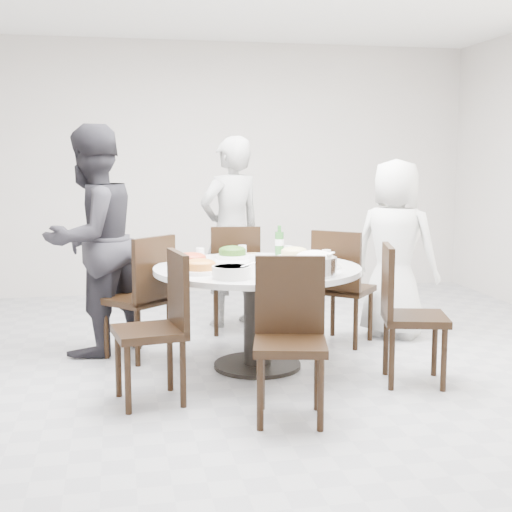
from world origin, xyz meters
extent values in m
cube|color=#A6A7AB|center=(0.00, 0.00, 0.00)|extent=(6.00, 6.00, 0.01)
cube|color=beige|center=(0.00, 3.00, 1.40)|extent=(6.00, 0.01, 2.80)
cube|color=beige|center=(0.00, -3.00, 1.40)|extent=(6.00, 0.01, 2.80)
cylinder|color=silver|center=(-0.07, -0.04, 0.38)|extent=(1.50, 1.50, 0.75)
cube|color=black|center=(0.78, 0.50, 0.47)|extent=(0.59, 0.59, 0.95)
cube|color=black|center=(-0.05, 1.06, 0.47)|extent=(0.47, 0.47, 0.95)
cube|color=black|center=(-0.92, 0.39, 0.47)|extent=(0.59, 0.59, 0.95)
cube|color=black|center=(-0.88, -0.64, 0.47)|extent=(0.48, 0.48, 0.95)
cube|color=black|center=(-0.09, -1.12, 0.47)|extent=(0.50, 0.50, 0.95)
cube|color=black|center=(0.91, -0.61, 0.47)|extent=(0.51, 0.51, 0.95)
imported|color=silver|center=(1.27, 0.63, 0.76)|extent=(0.87, 0.86, 1.52)
imported|color=black|center=(-0.04, 1.32, 0.86)|extent=(0.74, 0.63, 1.72)
imported|color=black|center=(-1.25, 0.60, 0.89)|extent=(1.09, 1.09, 1.79)
cylinder|color=white|center=(-0.17, 0.42, 0.79)|extent=(0.27, 0.27, 0.07)
cylinder|color=white|center=(0.29, 0.27, 0.79)|extent=(0.26, 0.26, 0.07)
cylinder|color=white|center=(-0.53, 0.09, 0.79)|extent=(0.28, 0.28, 0.08)
cylinder|color=white|center=(0.38, -0.19, 0.78)|extent=(0.27, 0.27, 0.07)
cylinder|color=white|center=(-0.51, -0.25, 0.79)|extent=(0.29, 0.29, 0.07)
cylinder|color=silver|center=(0.23, -0.50, 0.81)|extent=(0.29, 0.29, 0.13)
cylinder|color=white|center=(-0.33, -0.49, 0.79)|extent=(0.26, 0.26, 0.08)
cylinder|color=#2B6B2A|center=(0.22, 0.51, 0.87)|extent=(0.07, 0.07, 0.24)
cylinder|color=white|center=(-0.03, 0.54, 0.79)|extent=(0.07, 0.07, 0.08)
camera|label=1|loc=(-1.06, -5.03, 1.54)|focal=50.00mm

